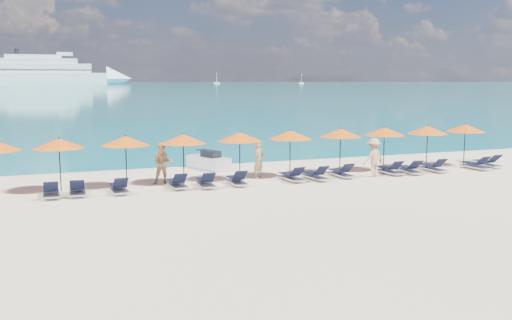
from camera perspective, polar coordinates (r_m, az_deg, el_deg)
name	(u,v)px	position (r m, az deg, el deg)	size (l,w,h in m)	color
ground	(284,201)	(21.99, 2.78, -4.13)	(1400.00, 1400.00, 0.00)	beige
sea	(47,84)	(679.77, -20.17, 7.18)	(1600.00, 1300.00, 0.01)	#1FA9B2
cruise_ship	(56,73)	(583.18, -19.37, 8.17)	(144.39, 36.61, 39.77)	white
sailboat_near	(217,83)	(616.20, -3.94, 7.72)	(6.35, 2.12, 11.64)	white
sailboat_far	(301,83)	(616.07, 4.55, 7.70)	(5.36, 1.79, 9.82)	white
jetski	(209,161)	(29.86, -4.76, -0.14)	(1.85, 2.86, 0.95)	silver
beachgoer_a	(259,160)	(26.83, 0.28, 0.02)	(0.65, 0.42, 1.77)	tan
beachgoer_b	(163,163)	(25.64, -9.30, -0.33)	(0.92, 0.53, 1.88)	tan
beachgoer_c	(373,157)	(27.85, 11.66, 0.25)	(1.20, 0.56, 1.86)	tan
umbrella_2	(59,143)	(24.89, -19.11, 1.57)	(2.10, 2.10, 2.28)	black
umbrella_3	(125,141)	(25.19, -12.92, 1.89)	(2.10, 2.10, 2.28)	black
umbrella_4	(183,139)	(25.52, -7.29, 2.10)	(2.10, 2.10, 2.28)	black
umbrella_5	(240,137)	(26.29, -1.64, 2.34)	(2.10, 2.10, 2.28)	black
umbrella_6	(290,135)	(27.24, 3.44, 2.53)	(2.10, 2.10, 2.28)	black
umbrella_7	(341,133)	(28.55, 8.45, 2.71)	(2.10, 2.10, 2.28)	black
umbrella_8	(384,131)	(29.77, 12.73, 2.81)	(2.10, 2.10, 2.28)	black
umbrella_9	(428,130)	(31.17, 16.79, 2.90)	(2.10, 2.10, 2.28)	black
umbrella_10	(465,128)	(33.02, 20.20, 3.01)	(2.10, 2.10, 2.28)	black
lounger_3	(51,191)	(24.02, -19.81, -2.98)	(0.63, 1.70, 0.66)	silver
lounger_4	(77,190)	(24.07, -17.43, -2.85)	(0.73, 1.74, 0.66)	silver
lounger_5	(119,188)	(24.08, -13.56, -2.70)	(0.67, 1.72, 0.66)	silver
lounger_6	(177,183)	(24.70, -7.89, -2.28)	(0.65, 1.71, 0.66)	silver
lounger_7	(206,182)	(24.75, -5.07, -2.21)	(0.70, 1.73, 0.66)	silver
lounger_8	(237,180)	(25.20, -1.94, -2.00)	(0.68, 1.72, 0.66)	silver
lounger_9	(292,176)	(26.20, 3.60, -1.63)	(0.76, 1.74, 0.66)	silver
lounger_10	(315,175)	(26.62, 5.96, -1.50)	(0.76, 1.75, 0.66)	silver
lounger_11	(341,172)	(27.52, 8.53, -1.23)	(0.65, 1.71, 0.66)	silver
lounger_12	(390,170)	(28.78, 13.22, -0.95)	(0.63, 1.70, 0.66)	silver
lounger_13	(410,169)	(29.25, 15.11, -0.88)	(0.77, 1.75, 0.66)	silver
lounger_14	(433,167)	(30.21, 17.29, -0.68)	(0.65, 1.71, 0.66)	silver
lounger_15	(475,165)	(31.73, 21.08, -0.46)	(0.68, 1.72, 0.66)	silver
lounger_16	(487,163)	(32.73, 22.12, -0.27)	(0.64, 1.71, 0.66)	silver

